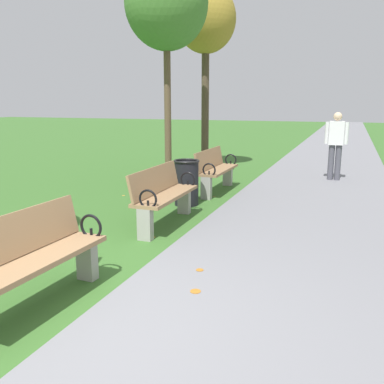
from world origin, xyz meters
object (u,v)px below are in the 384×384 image
Objects in this scene: park_bench_3 at (216,169)px; tree_2 at (166,4)px; tree_3 at (206,22)px; park_bench_2 at (163,194)px; pedestrian_walking at (336,142)px; trash_bin at (187,182)px; park_bench_1 at (29,259)px.

park_bench_3 is 3.76m from tree_2.
park_bench_3 is at bearing -66.25° from tree_3.
park_bench_2 is at bearing -66.94° from tree_2.
park_bench_2 is 5.38m from pedestrian_walking.
pedestrian_walking is (3.64, 1.69, -3.02)m from tree_2.
park_bench_2 is 1.00× the size of park_bench_3.
pedestrian_walking is 1.93× the size of trash_bin.
tree_3 is at bearing 98.29° from park_bench_1.
park_bench_1 is 5.45m from park_bench_3.
pedestrian_walking is at bearing 64.67° from park_bench_2.
tree_2 reaches higher than pedestrian_walking.
tree_2 is 5.93× the size of trash_bin.
pedestrian_walking is at bearing 24.86° from tree_2.
park_bench_3 is 1.91× the size of trash_bin.
tree_2 is 2.15m from tree_3.
tree_3 reaches higher than park_bench_2.
tree_3 is 5.82× the size of trash_bin.
trash_bin is at bearing -75.37° from tree_3.
park_bench_1 is 1.00× the size of park_bench_2.
tree_3 is (-1.19, 8.15, 3.45)m from park_bench_1.
tree_3 is 3.02× the size of pedestrian_walking.
trash_bin is at bearing 92.03° from park_bench_1.
trash_bin is (-0.15, -1.29, -0.06)m from park_bench_3.
tree_2 reaches higher than tree_3.
tree_3 reaches higher than park_bench_3.
tree_2 is 1.02× the size of tree_3.
tree_2 is at bearing -94.21° from tree_3.
pedestrian_walking reaches higher than park_bench_2.
park_bench_2 is at bearing -83.63° from trash_bin.
tree_3 is (0.16, 2.15, -0.01)m from tree_2.
park_bench_1 is 1.92× the size of trash_bin.
park_bench_3 is 0.33× the size of tree_3.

